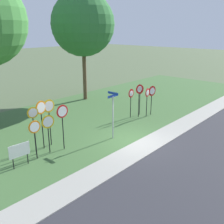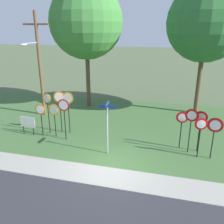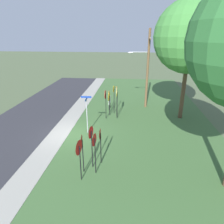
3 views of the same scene
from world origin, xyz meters
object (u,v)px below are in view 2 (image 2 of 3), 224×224
(stop_sign_far_left, at_px, (47,105))
(yield_sign_near_right, at_px, (215,129))
(stop_sign_center_tall, at_px, (68,103))
(stop_sign_far_center, at_px, (64,110))
(yield_sign_center, at_px, (201,129))
(yield_sign_far_right, at_px, (182,121))
(yield_sign_far_left, at_px, (191,120))
(stop_sign_near_right, at_px, (54,113))
(utility_pole, at_px, (38,62))
(notice_board, at_px, (28,123))
(stop_sign_far_right, at_px, (41,113))
(oak_tree_right, at_px, (206,23))
(street_name_post, at_px, (107,124))
(yield_sign_near_left, at_px, (201,122))
(stop_sign_near_left, at_px, (60,103))
(oak_tree_left, at_px, (86,22))

(stop_sign_far_left, distance_m, yield_sign_near_right, 10.22)
(stop_sign_center_tall, bearing_deg, stop_sign_far_center, -82.36)
(yield_sign_center, bearing_deg, stop_sign_far_left, 167.65)
(stop_sign_far_left, distance_m, yield_sign_far_right, 8.54)
(stop_sign_far_center, height_order, yield_sign_far_left, stop_sign_far_center)
(stop_sign_far_left, relative_size, yield_sign_far_left, 1.05)
(stop_sign_near_right, relative_size, yield_sign_center, 0.96)
(stop_sign_center_tall, relative_size, utility_pole, 0.36)
(stop_sign_far_center, distance_m, notice_board, 2.95)
(stop_sign_far_right, bearing_deg, oak_tree_right, 37.55)
(street_name_post, bearing_deg, yield_sign_center, 7.63)
(yield_sign_near_left, relative_size, yield_sign_far_left, 0.93)
(yield_sign_near_right, xyz_separation_m, yield_sign_center, (-0.69, -0.02, -0.06))
(stop_sign_far_right, bearing_deg, yield_sign_near_right, -0.27)
(stop_sign_far_right, xyz_separation_m, yield_sign_far_left, (9.26, 0.04, 0.39))
(stop_sign_far_right, xyz_separation_m, street_name_post, (4.81, -1.19, 0.22))
(stop_sign_center_tall, bearing_deg, oak_tree_right, 34.91)
(stop_sign_near_left, distance_m, oak_tree_right, 12.29)
(stop_sign_far_center, height_order, yield_sign_near_right, stop_sign_far_center)
(yield_sign_near_left, xyz_separation_m, notice_board, (-10.79, -0.39, -1.01))
(stop_sign_near_left, xyz_separation_m, stop_sign_near_right, (-0.09, -0.71, -0.50))
(yield_sign_near_right, distance_m, notice_board, 11.48)
(stop_sign_near_left, bearing_deg, yield_sign_near_right, -16.63)
(yield_sign_center, relative_size, oak_tree_right, 0.23)
(notice_board, relative_size, oak_tree_right, 0.12)
(stop_sign_far_left, xyz_separation_m, stop_sign_center_tall, (1.29, 0.40, 0.12))
(stop_sign_far_center, height_order, yield_sign_near_left, stop_sign_far_center)
(stop_sign_far_left, distance_m, yield_sign_near_left, 9.53)
(stop_sign_near_left, xyz_separation_m, stop_sign_far_center, (0.74, -0.96, -0.16))
(stop_sign_center_tall, distance_m, yield_sign_near_left, 8.26)
(yield_sign_far_left, bearing_deg, stop_sign_far_center, -168.04)
(stop_sign_far_center, distance_m, oak_tree_left, 8.79)
(stop_sign_far_left, distance_m, oak_tree_right, 13.06)
(stop_sign_center_tall, distance_m, notice_board, 3.00)
(yield_sign_center, bearing_deg, stop_sign_center_tall, 164.10)
(yield_sign_far_left, bearing_deg, yield_sign_far_right, 147.73)
(stop_sign_far_left, height_order, yield_sign_far_right, stop_sign_far_left)
(utility_pole, bearing_deg, notice_board, -75.19)
(stop_sign_far_right, height_order, oak_tree_right, oak_tree_right)
(yield_sign_far_right, bearing_deg, stop_sign_near_right, -179.18)
(yield_sign_near_left, distance_m, oak_tree_left, 12.34)
(stop_sign_far_center, xyz_separation_m, yield_sign_near_left, (8.06, 0.46, -0.13))
(yield_sign_far_right, distance_m, notice_board, 9.85)
(oak_tree_left, bearing_deg, yield_sign_far_left, -38.93)
(stop_sign_near_left, relative_size, stop_sign_far_left, 1.05)
(yield_sign_center, relative_size, utility_pole, 0.29)
(stop_sign_far_right, bearing_deg, yield_sign_far_left, 1.96)
(yield_sign_near_left, height_order, yield_sign_far_left, yield_sign_far_left)
(stop_sign_far_left, height_order, street_name_post, street_name_post)
(stop_sign_near_right, height_order, stop_sign_far_right, stop_sign_near_right)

